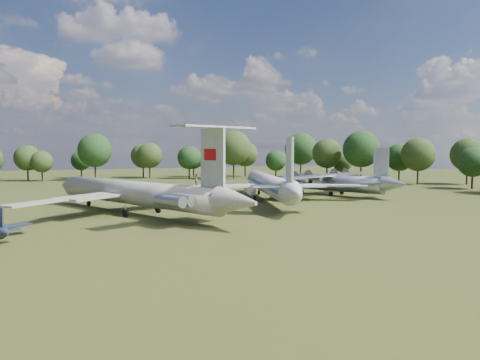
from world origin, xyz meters
name	(u,v)px	position (x,y,z in m)	size (l,w,h in m)	color
ground	(174,212)	(0.00, 0.00, 0.00)	(300.00, 300.00, 0.00)	#243A13
il62_airliner	(134,197)	(-5.91, 0.94, 2.48)	(38.94, 50.62, 4.96)	#B7B7B2
tu104_jet	(269,188)	(20.11, 7.57, 2.45)	(36.77, 49.03, 4.90)	silver
an12_transport	(333,185)	(37.39, 12.50, 2.16)	(29.33, 32.78, 4.31)	#94979B
person_on_il62	(196,180)	(-0.09, -11.68, 5.79)	(0.60, 0.40, 1.66)	brown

